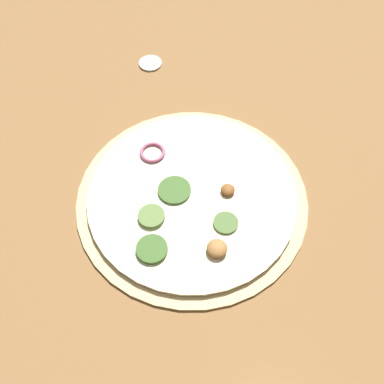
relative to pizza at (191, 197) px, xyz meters
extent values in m
plane|color=brown|center=(0.00, 0.00, -0.01)|extent=(3.00, 3.00, 0.00)
cylinder|color=#D6B77A|center=(0.00, 0.00, 0.00)|extent=(0.34, 0.34, 0.01)
cylinder|color=beige|center=(0.00, 0.00, 0.00)|extent=(0.30, 0.30, 0.00)
cylinder|color=#47662D|center=(-0.02, 0.06, 0.01)|extent=(0.03, 0.03, 0.00)
cylinder|color=#385B23|center=(0.02, -0.02, 0.01)|extent=(0.05, 0.05, 0.00)
cylinder|color=#385B23|center=(0.09, 0.05, 0.01)|extent=(0.04, 0.04, 0.01)
cylinder|color=#567538|center=(0.07, 0.01, 0.01)|extent=(0.04, 0.04, 0.01)
ellipsoid|color=brown|center=(-0.05, 0.02, 0.01)|extent=(0.02, 0.02, 0.01)
ellipsoid|color=#996633|center=(0.01, 0.09, 0.01)|extent=(0.03, 0.03, 0.01)
torus|color=#A34C70|center=(0.02, -0.10, 0.01)|extent=(0.04, 0.04, 0.01)
cylinder|color=beige|center=(-0.07, -0.29, 0.00)|extent=(0.04, 0.04, 0.01)
camera|label=1|loc=(0.17, 0.31, 0.55)|focal=42.00mm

